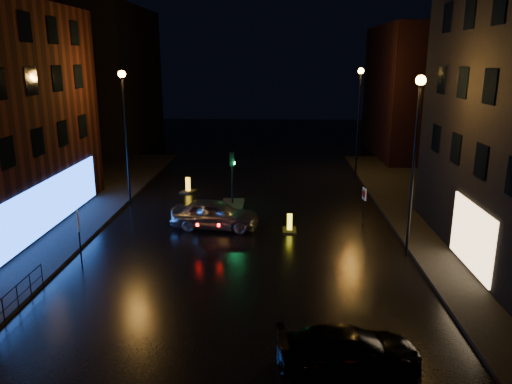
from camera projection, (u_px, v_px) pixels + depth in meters
ground at (233, 314)px, 18.30m from camera, size 120.00×120.00×0.00m
building_far_left at (105, 79)px, 50.87m from camera, size 8.00×16.00×14.00m
building_far_right at (419, 92)px, 47.03m from camera, size 8.00×14.00×12.00m
street_lamp_lfar at (125, 117)px, 30.66m from camera, size 0.44×0.44×8.37m
street_lamp_rnear at (416, 139)px, 22.34m from camera, size 0.44×0.44×8.37m
street_lamp_rfar at (359, 106)px, 37.77m from camera, size 0.44×0.44×8.37m
traffic_signal at (233, 197)px, 31.72m from camera, size 1.40×2.40×3.45m
guard_railing at (2, 305)px, 17.46m from camera, size 0.05×6.04×1.00m
silver_hatchback at (215, 214)px, 27.32m from camera, size 4.94×2.40×1.62m
dark_sedan at (349, 349)px, 14.98m from camera, size 4.54×2.29×1.26m
bollard_near at (289, 227)px, 27.00m from camera, size 0.74×1.11×0.97m
bollard_far at (188, 189)px, 34.86m from camera, size 1.15×1.39×1.05m
road_sign_left at (78, 225)px, 21.99m from camera, size 0.29×0.60×2.59m
road_sign_right at (364, 197)px, 27.90m from camera, size 0.15×0.50×2.08m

